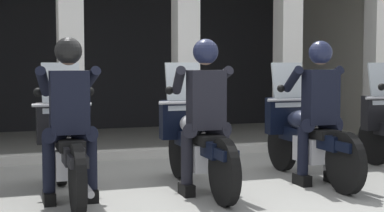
% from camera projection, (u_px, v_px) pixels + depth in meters
% --- Properties ---
extents(ground_plane, '(80.00, 80.00, 0.00)m').
position_uv_depth(ground_plane, '(132.00, 148.00, 9.20)').
color(ground_plane, gray).
extents(station_building, '(9.79, 4.01, 3.40)m').
position_uv_depth(station_building, '(106.00, 20.00, 10.44)').
color(station_building, black).
rests_on(station_building, ground).
extents(kerb_strip, '(9.29, 0.24, 0.12)m').
position_uv_depth(kerb_strip, '(138.00, 154.00, 8.27)').
color(kerb_strip, '#B7B5AD').
rests_on(kerb_strip, ground).
extents(motorcycle_left, '(0.62, 2.04, 1.35)m').
position_uv_depth(motorcycle_left, '(67.00, 147.00, 5.86)').
color(motorcycle_left, black).
rests_on(motorcycle_left, ground).
extents(police_officer_left, '(0.63, 0.61, 1.58)m').
position_uv_depth(police_officer_left, '(69.00, 105.00, 5.56)').
color(police_officer_left, black).
rests_on(police_officer_left, ground).
extents(motorcycle_center, '(0.62, 2.04, 1.35)m').
position_uv_depth(motorcycle_center, '(196.00, 142.00, 6.23)').
color(motorcycle_center, black).
rests_on(motorcycle_center, ground).
extents(police_officer_center, '(0.63, 0.61, 1.58)m').
position_uv_depth(police_officer_center, '(205.00, 103.00, 5.93)').
color(police_officer_center, black).
rests_on(police_officer_center, ground).
extents(motorcycle_right, '(0.62, 2.04, 1.35)m').
position_uv_depth(motorcycle_right, '(306.00, 136.00, 6.72)').
color(motorcycle_right, black).
rests_on(motorcycle_right, ground).
extents(police_officer_right, '(0.63, 0.61, 1.58)m').
position_uv_depth(police_officer_right, '(319.00, 100.00, 6.42)').
color(police_officer_right, black).
rests_on(police_officer_right, ground).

